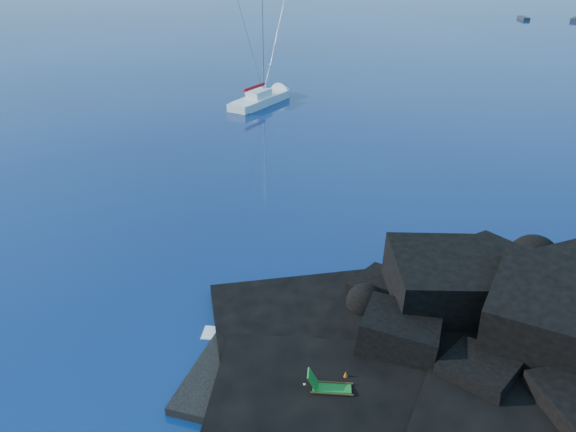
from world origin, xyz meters
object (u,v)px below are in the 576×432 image
(distant_boat_a, at_px, (523,20))
(distant_boat_b, at_px, (576,21))
(marker_cone, at_px, (346,377))
(sailboat, at_px, (262,104))
(sunbather, at_px, (292,388))
(deck_chair, at_px, (332,384))

(distant_boat_a, bearing_deg, distant_boat_b, -8.59)
(marker_cone, height_order, distant_boat_b, marker_cone)
(sailboat, bearing_deg, sunbather, -54.52)
(sailboat, bearing_deg, distant_boat_b, 78.10)
(sunbather, height_order, distant_boat_a, sunbather)
(deck_chair, xyz_separation_m, marker_cone, (0.42, 0.75, -0.29))
(sailboat, xyz_separation_m, sunbather, (10.85, -40.46, 0.53))
(deck_chair, bearing_deg, sunbather, 177.31)
(sailboat, xyz_separation_m, distant_boat_a, (39.10, 78.48, 0.00))
(deck_chair, xyz_separation_m, distant_boat_a, (26.79, 118.85, -0.90))
(sailboat, distance_m, sunbather, 41.89)
(deck_chair, relative_size, sunbather, 0.84)
(deck_chair, distance_m, distant_boat_b, 124.72)
(sunbather, bearing_deg, distant_boat_b, 52.80)
(deck_chair, xyz_separation_m, sunbather, (-1.46, -0.09, -0.37))
(deck_chair, height_order, distant_boat_a, deck_chair)
(sailboat, relative_size, sunbather, 6.28)
(sunbather, bearing_deg, distant_boat_a, 57.56)
(sunbather, xyz_separation_m, marker_cone, (1.88, 0.84, 0.08))
(sailboat, xyz_separation_m, deck_chair, (12.31, -40.37, 0.90))
(deck_chair, relative_size, marker_cone, 3.05)
(sailboat, bearing_deg, marker_cone, -51.72)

